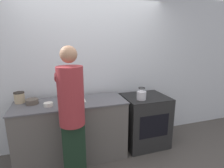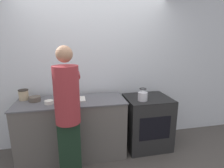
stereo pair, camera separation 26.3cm
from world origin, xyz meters
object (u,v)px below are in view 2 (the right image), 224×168
(oven, at_px, (147,122))
(cutting_board, at_px, (73,100))
(canister_jar, at_px, (24,95))
(kettle, at_px, (143,95))
(knife, at_px, (73,98))
(person, at_px, (68,112))
(bowl_prep, at_px, (35,99))

(oven, bearing_deg, cutting_board, -179.57)
(oven, relative_size, canister_jar, 5.53)
(oven, height_order, kettle, kettle)
(kettle, distance_m, canister_jar, 1.85)
(knife, xyz_separation_m, kettle, (1.09, -0.14, 0.02))
(kettle, relative_size, canister_jar, 1.24)
(person, bearing_deg, kettle, 20.53)
(person, height_order, canister_jar, person)
(person, bearing_deg, knife, 84.23)
(oven, distance_m, bowl_prep, 1.87)
(oven, bearing_deg, bowl_prep, 178.20)
(oven, bearing_deg, knife, 179.59)
(knife, distance_m, bowl_prep, 0.56)
(knife, bearing_deg, kettle, -18.38)
(oven, height_order, person, person)
(knife, distance_m, kettle, 1.10)
(cutting_board, distance_m, canister_jar, 0.76)
(cutting_board, xyz_separation_m, bowl_prep, (-0.56, 0.07, 0.03))
(oven, distance_m, person, 1.50)
(cutting_board, relative_size, knife, 1.95)
(person, relative_size, knife, 9.41)
(oven, bearing_deg, person, -156.69)
(bowl_prep, distance_m, canister_jar, 0.21)
(knife, bearing_deg, cutting_board, -97.89)
(oven, height_order, bowl_prep, bowl_prep)
(bowl_prep, height_order, canister_jar, canister_jar)
(canister_jar, bearing_deg, bowl_prep, -31.13)
(bowl_prep, bearing_deg, person, -50.56)
(kettle, bearing_deg, oven, 40.81)
(cutting_board, bearing_deg, kettle, -6.29)
(knife, bearing_deg, oven, -11.56)
(oven, xyz_separation_m, canister_jar, (-1.97, 0.16, 0.57))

